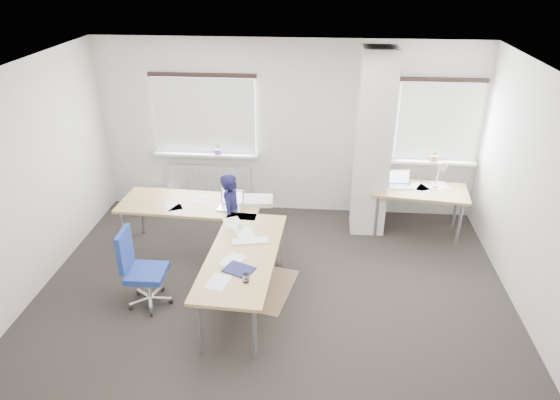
# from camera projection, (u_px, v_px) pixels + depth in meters

# --- Properties ---
(ground) EXTENTS (6.00, 6.00, 0.00)m
(ground) POSITION_uv_depth(u_px,v_px,m) (272.00, 299.00, 6.27)
(ground) COLOR black
(ground) RESTS_ON ground
(room_shell) EXTENTS (6.04, 5.04, 2.82)m
(room_shell) POSITION_uv_depth(u_px,v_px,m) (290.00, 157.00, 5.88)
(room_shell) COLOR #B9B4A9
(room_shell) RESTS_ON ground
(floor_mat) EXTENTS (1.36, 1.22, 0.01)m
(floor_mat) POSITION_uv_depth(u_px,v_px,m) (246.00, 285.00, 6.55)
(floor_mat) COLOR #846348
(floor_mat) RESTS_ON ground
(white_crate) EXTENTS (0.59, 0.45, 0.33)m
(white_crate) POSITION_uv_depth(u_px,v_px,m) (158.00, 201.00, 8.37)
(white_crate) COLOR white
(white_crate) RESTS_ON ground
(desk_main) EXTENTS (2.41, 2.71, 0.96)m
(desk_main) POSITION_uv_depth(u_px,v_px,m) (218.00, 228.00, 6.50)
(desk_main) COLOR olive
(desk_main) RESTS_ON ground
(desk_side) EXTENTS (1.47, 0.86, 1.22)m
(desk_side) POSITION_uv_depth(u_px,v_px,m) (419.00, 192.00, 7.48)
(desk_side) COLOR olive
(desk_side) RESTS_ON ground
(task_chair) EXTENTS (0.56, 0.55, 1.03)m
(task_chair) POSITION_uv_depth(u_px,v_px,m) (145.00, 284.00, 6.08)
(task_chair) COLOR navy
(task_chair) RESTS_ON ground
(person) EXTENTS (0.37, 0.50, 1.24)m
(person) POSITION_uv_depth(u_px,v_px,m) (233.00, 216.00, 6.95)
(person) COLOR black
(person) RESTS_ON ground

